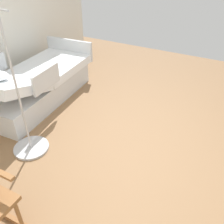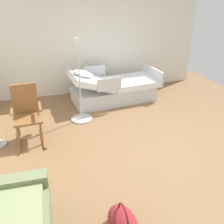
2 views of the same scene
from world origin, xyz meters
TOP-DOWN VIEW (x-y plane):
  - ground_plane at (0.00, 0.00)m, footprint 6.80×6.80m
  - side_wall at (2.77, 0.00)m, footprint 0.10×5.45m
  - hospital_bed at (1.94, -0.18)m, footprint 1.12×2.18m
  - rocking_chair at (0.73, 1.81)m, footprint 0.77×0.51m
  - duffel_bag at (-1.68, 0.87)m, footprint 0.57×0.33m
  - iv_pole at (1.19, 0.76)m, footprint 0.44×0.44m

SIDE VIEW (x-z plane):
  - ground_plane at x=0.00m, z-range 0.00..0.00m
  - duffel_bag at x=-1.68m, z-range -0.06..0.37m
  - iv_pole at x=1.19m, z-range -0.59..1.09m
  - hospital_bed at x=1.94m, z-range -0.16..0.75m
  - rocking_chair at x=0.73m, z-range -0.02..1.03m
  - side_wall at x=2.77m, z-range 0.00..2.70m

